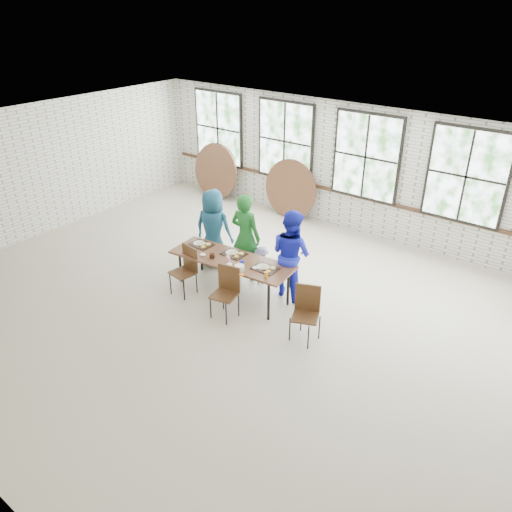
{
  "coord_description": "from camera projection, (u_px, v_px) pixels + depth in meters",
  "views": [
    {
      "loc": [
        4.7,
        -5.69,
        5.11
      ],
      "look_at": [
        0.0,
        0.4,
        1.05
      ],
      "focal_mm": 35.0,
      "sensor_mm": 36.0,
      "label": 1
    }
  ],
  "objects": [
    {
      "name": "chair_near_left",
      "position": [
        187.0,
        266.0,
        9.39
      ],
      "size": [
        0.47,
        0.46,
        0.95
      ],
      "rotation": [
        0.0,
        0.0,
        -0.14
      ],
      "color": "#4C2F19",
      "rests_on": "ground"
    },
    {
      "name": "chair_near_right",
      "position": [
        227.0,
        287.0,
        8.71
      ],
      "size": [
        0.5,
        0.48,
        0.95
      ],
      "rotation": [
        0.0,
        0.0,
        0.21
      ],
      "color": "#4C2F19",
      "rests_on": "ground"
    },
    {
      "name": "adult_blue",
      "position": [
        291.0,
        254.0,
        9.19
      ],
      "size": [
        0.95,
        0.8,
        1.72
      ],
      "primitive_type": "imported",
      "rotation": [
        0.0,
        0.0,
        2.94
      ],
      "color": "#1C25C4",
      "rests_on": "ground"
    },
    {
      "name": "round_tops_leaning",
      "position": [
        239.0,
        177.0,
        13.43
      ],
      "size": [
        4.03,
        0.43,
        1.49
      ],
      "color": "brown",
      "rests_on": "ground"
    },
    {
      "name": "dining_table",
      "position": [
        232.0,
        261.0,
        9.29
      ],
      "size": [
        2.47,
        1.03,
        0.74
      ],
      "rotation": [
        0.0,
        0.0,
        0.1
      ],
      "color": "brown",
      "rests_on": "ground"
    },
    {
      "name": "tabletop_clutter",
      "position": [
        233.0,
        260.0,
        9.18
      ],
      "size": [
        2.02,
        0.66,
        0.11
      ],
      "color": "black",
      "rests_on": "dining_table"
    },
    {
      "name": "room",
      "position": [
        366.0,
        159.0,
        11.16
      ],
      "size": [
        12.0,
        12.0,
        12.0
      ],
      "color": "#B2A48D",
      "rests_on": "ground"
    },
    {
      "name": "toddler",
      "position": [
        262.0,
        265.0,
        9.77
      ],
      "size": [
        0.56,
        0.4,
        0.78
      ],
      "primitive_type": "imported",
      "rotation": [
        0.0,
        0.0,
        3.36
      ],
      "color": "#151A44",
      "rests_on": "ground"
    },
    {
      "name": "chair_spare",
      "position": [
        306.0,
        308.0,
        8.14
      ],
      "size": [
        0.55,
        0.54,
        0.95
      ],
      "rotation": [
        0.0,
        0.0,
        0.41
      ],
      "color": "#4C2F19",
      "rests_on": "ground"
    },
    {
      "name": "adult_green",
      "position": [
        246.0,
        237.0,
        9.75
      ],
      "size": [
        0.68,
        0.48,
        1.78
      ],
      "primitive_type": "imported",
      "rotation": [
        0.0,
        0.0,
        3.23
      ],
      "color": "#1A6221",
      "rests_on": "ground"
    },
    {
      "name": "adult_teal",
      "position": [
        213.0,
        228.0,
        10.24
      ],
      "size": [
        0.92,
        0.72,
        1.66
      ],
      "primitive_type": "imported",
      "rotation": [
        0.0,
        0.0,
        3.41
      ],
      "color": "navy",
      "rests_on": "ground"
    }
  ]
}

